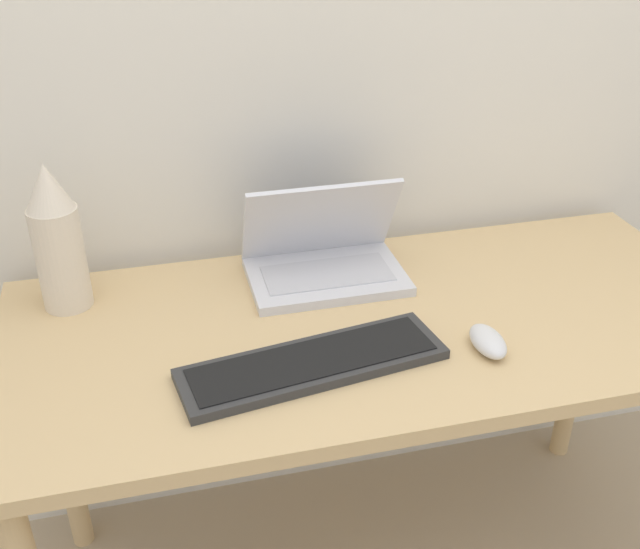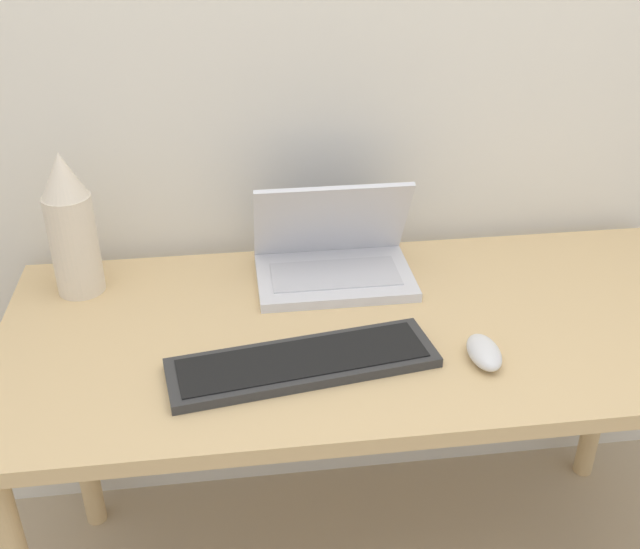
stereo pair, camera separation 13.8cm
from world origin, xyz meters
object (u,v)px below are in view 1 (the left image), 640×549
object	(u,v)px
vase	(57,239)
keyboard	(313,363)
mouse	(488,341)
laptop	(324,256)

from	to	relation	value
vase	keyboard	bearing A→B (deg)	-37.54
mouse	keyboard	bearing A→B (deg)	175.82
keyboard	mouse	distance (m)	0.32
keyboard	mouse	world-z (taller)	mouse
mouse	vase	distance (m)	0.82
laptop	vase	world-z (taller)	vase
keyboard	laptop	bearing A→B (deg)	72.38
laptop	vase	xyz separation A→B (m)	(-0.52, 0.01, 0.10)
mouse	vase	bearing A→B (deg)	154.88
laptop	mouse	bearing A→B (deg)	-56.72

